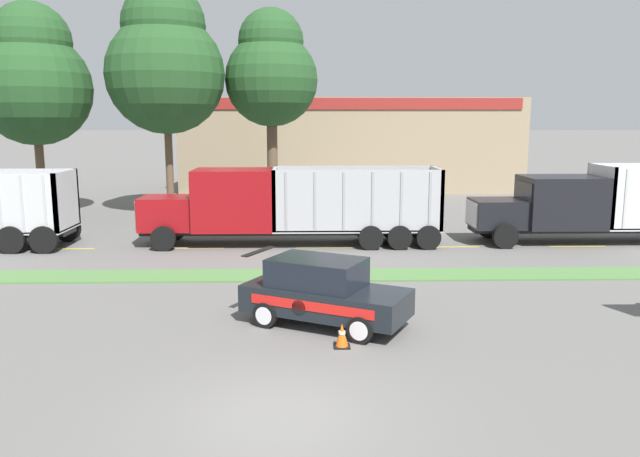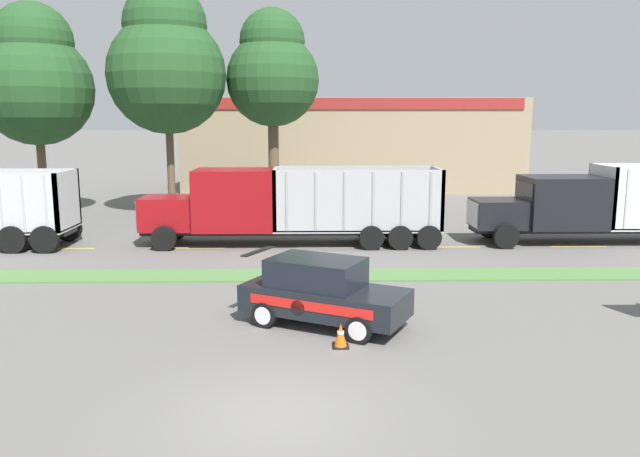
% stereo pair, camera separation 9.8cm
% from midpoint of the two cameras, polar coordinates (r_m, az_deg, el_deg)
% --- Properties ---
extents(ground_plane, '(600.00, 600.00, 0.00)m').
position_cam_midpoint_polar(ground_plane, '(11.87, -3.85, -16.74)').
color(ground_plane, slate).
extents(grass_verge, '(120.00, 1.68, 0.06)m').
position_cam_midpoint_polar(grass_verge, '(21.54, -2.58, -4.30)').
color(grass_verge, '#517F42').
rests_on(grass_verge, ground_plane).
extents(centre_line_3, '(2.40, 0.14, 0.01)m').
position_cam_midpoint_polar(centre_line_3, '(28.11, -22.07, -1.70)').
color(centre_line_3, yellow).
rests_on(centre_line_3, ground_plane).
extents(centre_line_4, '(2.40, 0.14, 0.01)m').
position_cam_midpoint_polar(centre_line_4, '(26.66, -11.16, -1.75)').
color(centre_line_4, yellow).
rests_on(centre_line_4, ground_plane).
extents(centre_line_5, '(2.40, 0.14, 0.01)m').
position_cam_midpoint_polar(centre_line_5, '(26.26, 0.52, -1.74)').
color(centre_line_5, yellow).
rests_on(centre_line_5, ground_plane).
extents(centre_line_6, '(2.40, 0.14, 0.01)m').
position_cam_midpoint_polar(centre_line_6, '(26.96, 12.08, -1.66)').
color(centre_line_6, yellow).
rests_on(centre_line_6, ground_plane).
extents(centre_line_7, '(2.40, 0.14, 0.01)m').
position_cam_midpoint_polar(centre_line_7, '(28.68, 22.64, -1.52)').
color(centre_line_7, yellow).
rests_on(centre_line_7, ground_plane).
extents(dump_truck_lead, '(12.06, 2.75, 3.40)m').
position_cam_midpoint_polar(dump_truck_lead, '(29.47, 23.42, 1.82)').
color(dump_truck_lead, black).
rests_on(dump_truck_lead, ground_plane).
extents(dump_truck_trail, '(12.72, 2.69, 3.37)m').
position_cam_midpoint_polar(dump_truck_trail, '(26.72, -5.12, 2.00)').
color(dump_truck_trail, black).
rests_on(dump_truck_trail, ground_plane).
extents(rally_car, '(4.61, 3.55, 1.80)m').
position_cam_midpoint_polar(rally_car, '(16.33, 0.35, -5.78)').
color(rally_car, black).
rests_on(rally_car, ground_plane).
extents(traffic_cone, '(0.39, 0.39, 0.58)m').
position_cam_midpoint_polar(traffic_cone, '(14.97, 2.09, -9.75)').
color(traffic_cone, black).
rests_on(traffic_cone, ground_plane).
extents(store_building_backdrop, '(24.99, 12.10, 6.86)m').
position_cam_midpoint_polar(store_building_backdrop, '(50.53, 2.79, 7.79)').
color(store_building_backdrop, '#9E896B').
rests_on(store_building_backdrop, ground_plane).
extents(tree_behind_left, '(6.08, 6.08, 11.50)m').
position_cam_midpoint_polar(tree_behind_left, '(37.76, -24.52, 12.45)').
color(tree_behind_left, brown).
rests_on(tree_behind_left, ground_plane).
extents(tree_behind_right, '(5.27, 5.27, 11.50)m').
position_cam_midpoint_polar(tree_behind_right, '(36.53, -4.28, 14.16)').
color(tree_behind_right, brown).
rests_on(tree_behind_right, ground_plane).
extents(tree_behind_far_right, '(6.43, 6.43, 12.55)m').
position_cam_midpoint_polar(tree_behind_far_right, '(35.88, -13.78, 14.54)').
color(tree_behind_far_right, brown).
rests_on(tree_behind_far_right, ground_plane).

